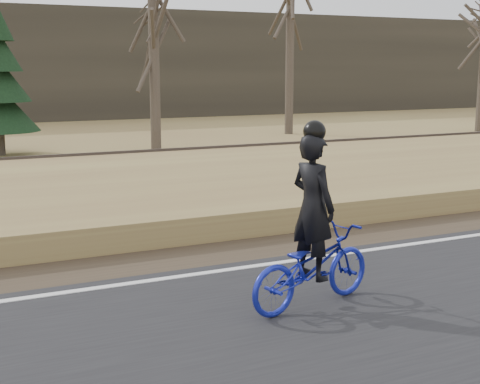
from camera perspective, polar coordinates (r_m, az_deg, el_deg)
name	(u,v)px	position (r m, az deg, el deg)	size (l,w,h in m)	color
ground	(448,247)	(11.35, 17.34, -4.50)	(120.00, 120.00, 0.00)	#98894D
edge_line	(440,240)	(11.48, 16.69, -3.96)	(120.00, 0.12, 0.01)	silver
shoulder	(401,230)	(12.23, 13.57, -3.14)	(120.00, 1.60, 0.04)	#473A2B
embankment	(313,191)	(14.59, 6.26, 0.12)	(120.00, 5.00, 0.44)	#98894D
ballast	(239,167)	(17.89, -0.07, 2.15)	(120.00, 3.00, 0.45)	slate
railroad	(239,156)	(17.85, -0.07, 3.11)	(120.00, 2.40, 0.29)	black
treeline_backdrop	(71,64)	(38.76, -14.23, 10.53)	(120.00, 4.00, 6.00)	#383328
cyclist	(312,249)	(7.94, 6.17, -4.83)	(1.93, 1.04, 2.21)	#1720A0
bare_tree_near_left	(154,48)	(23.65, -7.36, 12.08)	(0.36, 0.36, 6.99)	brown
bare_tree_center	(290,31)	(29.07, 4.29, 13.53)	(0.36, 0.36, 8.68)	brown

